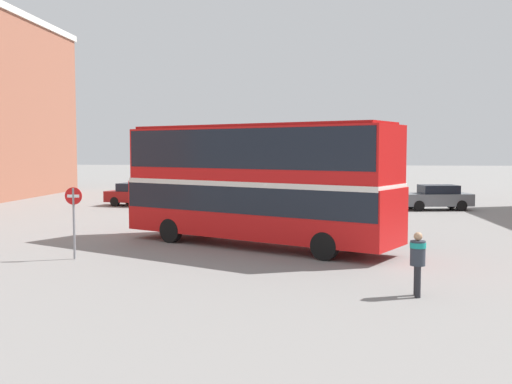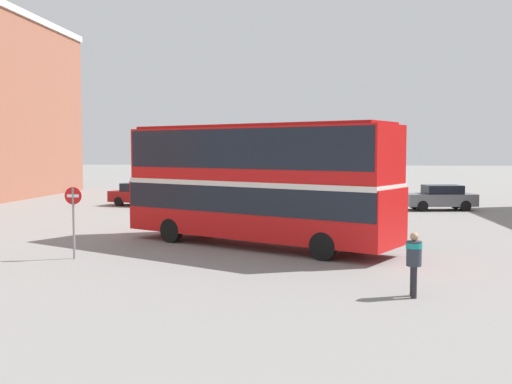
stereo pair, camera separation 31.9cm
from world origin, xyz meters
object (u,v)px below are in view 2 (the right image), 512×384
at_px(pedestrian_foreground, 414,258).
at_px(no_entry_sign, 73,211).
at_px(parked_car_kerb_near, 440,197).
at_px(parked_car_kerb_far, 143,194).
at_px(double_decker_bus, 256,177).

relative_size(pedestrian_foreground, no_entry_sign, 0.67).
relative_size(pedestrian_foreground, parked_car_kerb_near, 0.37).
bearing_deg(pedestrian_foreground, parked_car_kerb_far, -55.39).
relative_size(double_decker_bus, parked_car_kerb_far, 2.33).
bearing_deg(pedestrian_foreground, no_entry_sign, -18.05).
height_order(pedestrian_foreground, parked_car_kerb_far, pedestrian_foreground).
bearing_deg(double_decker_bus, parked_car_kerb_near, 85.34).
bearing_deg(parked_car_kerb_far, double_decker_bus, -45.35).
xyz_separation_m(double_decker_bus, parked_car_kerb_far, (-9.17, 15.85, -1.91)).
distance_m(double_decker_bus, no_entry_sign, 6.85).
distance_m(parked_car_kerb_near, no_entry_sign, 24.12).
xyz_separation_m(pedestrian_foreground, no_entry_sign, (-10.73, 4.30, 0.63)).
height_order(double_decker_bus, parked_car_kerb_near, double_decker_bus).
height_order(pedestrian_foreground, no_entry_sign, no_entry_sign).
xyz_separation_m(parked_car_kerb_far, no_entry_sign, (3.22, -19.09, 0.88)).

